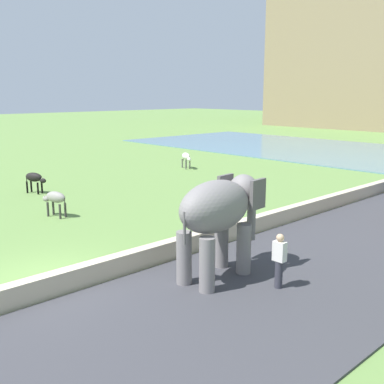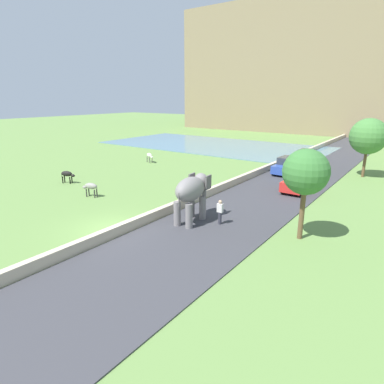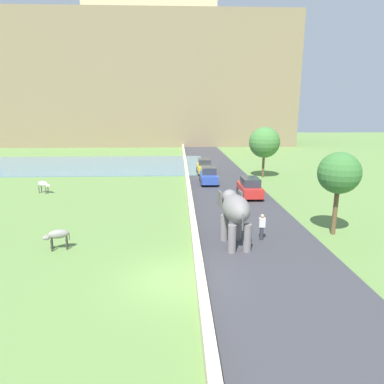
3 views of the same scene
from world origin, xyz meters
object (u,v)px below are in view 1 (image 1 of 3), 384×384
at_px(cow_grey, 55,198).
at_px(cow_black, 35,178).
at_px(elephant, 220,212).
at_px(cow_white, 186,157).
at_px(person_beside_elephant, 279,260).

distance_m(cow_grey, cow_black, 5.53).
xyz_separation_m(elephant, cow_white, (-15.75, 13.05, -1.20)).
relative_size(elephant, cow_black, 2.51).
height_order(elephant, cow_white, elephant).
relative_size(person_beside_elephant, cow_white, 1.16).
relative_size(elephant, person_beside_elephant, 2.17).
height_order(elephant, person_beside_elephant, elephant).
height_order(cow_grey, cow_white, same).
relative_size(cow_grey, cow_black, 1.01).
relative_size(cow_grey, cow_white, 1.01).
xyz_separation_m(elephant, cow_black, (-15.11, 1.24, -1.20)).
bearing_deg(cow_white, person_beside_elephant, -35.49).
xyz_separation_m(elephant, person_beside_elephant, (1.73, 0.58, -1.16)).
bearing_deg(person_beside_elephant, cow_grey, -175.79).
distance_m(elephant, cow_grey, 9.86).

